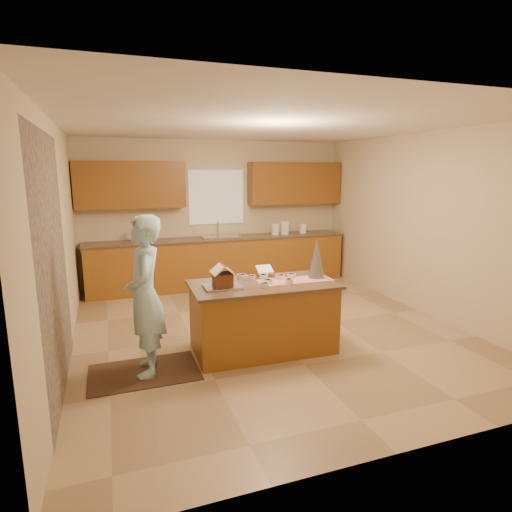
# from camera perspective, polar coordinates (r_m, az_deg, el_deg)

# --- Properties ---
(floor) EXTENTS (5.50, 5.50, 0.00)m
(floor) POSITION_cam_1_polar(r_m,az_deg,el_deg) (5.87, 1.60, -9.91)
(floor) COLOR tan
(floor) RESTS_ON ground
(ceiling) EXTENTS (5.50, 5.50, 0.00)m
(ceiling) POSITION_cam_1_polar(r_m,az_deg,el_deg) (5.50, 1.76, 17.30)
(ceiling) COLOR silver
(ceiling) RESTS_ON floor
(wall_back) EXTENTS (5.50, 5.50, 0.00)m
(wall_back) POSITION_cam_1_polar(r_m,az_deg,el_deg) (8.13, -5.39, 5.81)
(wall_back) COLOR beige
(wall_back) RESTS_ON floor
(wall_front) EXTENTS (5.50, 5.50, 0.00)m
(wall_front) POSITION_cam_1_polar(r_m,az_deg,el_deg) (3.17, 19.98, -3.57)
(wall_front) COLOR beige
(wall_front) RESTS_ON floor
(wall_left) EXTENTS (5.50, 5.50, 0.00)m
(wall_left) POSITION_cam_1_polar(r_m,az_deg,el_deg) (5.19, -25.05, 1.63)
(wall_left) COLOR beige
(wall_left) RESTS_ON floor
(wall_right) EXTENTS (5.50, 5.50, 0.00)m
(wall_right) POSITION_cam_1_polar(r_m,az_deg,el_deg) (6.84, 21.66, 4.01)
(wall_right) COLOR beige
(wall_right) RESTS_ON floor
(stone_accent) EXTENTS (0.00, 2.50, 2.50)m
(stone_accent) POSITION_cam_1_polar(r_m,az_deg,el_deg) (4.42, -25.59, -1.27)
(stone_accent) COLOR gray
(stone_accent) RESTS_ON wall_left
(window_curtain) EXTENTS (1.05, 0.03, 1.00)m
(window_curtain) POSITION_cam_1_polar(r_m,az_deg,el_deg) (8.08, -5.37, 7.91)
(window_curtain) COLOR white
(window_curtain) RESTS_ON wall_back
(back_counter_base) EXTENTS (4.80, 0.60, 0.88)m
(back_counter_base) POSITION_cam_1_polar(r_m,az_deg,el_deg) (7.99, -4.74, -0.90)
(back_counter_base) COLOR brown
(back_counter_base) RESTS_ON floor
(back_counter_top) EXTENTS (4.85, 0.63, 0.04)m
(back_counter_top) POSITION_cam_1_polar(r_m,az_deg,el_deg) (7.90, -4.79, 2.37)
(back_counter_top) COLOR brown
(back_counter_top) RESTS_ON back_counter_base
(upper_cabinet_left) EXTENTS (1.85, 0.35, 0.80)m
(upper_cabinet_left) POSITION_cam_1_polar(r_m,az_deg,el_deg) (7.69, -16.54, 9.18)
(upper_cabinet_left) COLOR brown
(upper_cabinet_left) RESTS_ON wall_back
(upper_cabinet_right) EXTENTS (1.85, 0.35, 0.80)m
(upper_cabinet_right) POSITION_cam_1_polar(r_m,az_deg,el_deg) (8.45, 5.24, 9.75)
(upper_cabinet_right) COLOR brown
(upper_cabinet_right) RESTS_ON wall_back
(sink) EXTENTS (0.70, 0.45, 0.12)m
(sink) POSITION_cam_1_polar(r_m,az_deg,el_deg) (7.90, -4.79, 2.29)
(sink) COLOR silver
(sink) RESTS_ON back_counter_top
(faucet) EXTENTS (0.03, 0.03, 0.28)m
(faucet) POSITION_cam_1_polar(r_m,az_deg,el_deg) (8.05, -5.14, 3.68)
(faucet) COLOR silver
(faucet) RESTS_ON back_counter_top
(island_base) EXTENTS (1.66, 0.86, 0.80)m
(island_base) POSITION_cam_1_polar(r_m,az_deg,el_deg) (5.12, 0.95, -8.40)
(island_base) COLOR brown
(island_base) RESTS_ON floor
(island_top) EXTENTS (1.73, 0.94, 0.04)m
(island_top) POSITION_cam_1_polar(r_m,az_deg,el_deg) (4.99, 0.97, -3.89)
(island_top) COLOR brown
(island_top) RESTS_ON island_base
(table_runner) EXTENTS (0.92, 0.35, 0.01)m
(table_runner) POSITION_cam_1_polar(r_m,az_deg,el_deg) (5.13, 5.30, -3.27)
(table_runner) COLOR #AB120C
(table_runner) RESTS_ON island_top
(baking_tray) EXTENTS (0.43, 0.32, 0.02)m
(baking_tray) POSITION_cam_1_polar(r_m,az_deg,el_deg) (4.81, -4.51, -4.15)
(baking_tray) COLOR silver
(baking_tray) RESTS_ON island_top
(cookbook) EXTENTS (0.20, 0.16, 0.09)m
(cookbook) POSITION_cam_1_polar(r_m,az_deg,el_deg) (5.33, 1.16, -1.80)
(cookbook) COLOR white
(cookbook) RESTS_ON island_top
(tinsel_tree) EXTENTS (0.21, 0.21, 0.50)m
(tinsel_tree) POSITION_cam_1_polar(r_m,az_deg,el_deg) (5.24, 8.17, -0.26)
(tinsel_tree) COLOR #A2A0AB
(tinsel_tree) RESTS_ON island_top
(rug) EXTENTS (1.15, 0.75, 0.01)m
(rug) POSITION_cam_1_polar(r_m,az_deg,el_deg) (4.87, -14.83, -14.93)
(rug) COLOR black
(rug) RESTS_ON floor
(boy) EXTENTS (0.46, 0.65, 1.69)m
(boy) POSITION_cam_1_polar(r_m,az_deg,el_deg) (4.56, -14.74, -5.22)
(boy) COLOR #B1E4FB
(boy) RESTS_ON rug
(canister_a) EXTENTS (0.16, 0.16, 0.22)m
(canister_a) POSITION_cam_1_polar(r_m,az_deg,el_deg) (8.23, 2.62, 3.65)
(canister_a) COLOR white
(canister_a) RESTS_ON back_counter_top
(canister_b) EXTENTS (0.18, 0.18, 0.25)m
(canister_b) POSITION_cam_1_polar(r_m,az_deg,el_deg) (8.30, 3.93, 3.84)
(canister_b) COLOR white
(canister_b) RESTS_ON back_counter_top
(canister_c) EXTENTS (0.14, 0.14, 0.20)m
(canister_c) POSITION_cam_1_polar(r_m,az_deg,el_deg) (8.47, 6.35, 3.75)
(canister_c) COLOR white
(canister_c) RESTS_ON back_counter_top
(paper_towel) EXTENTS (0.11, 0.11, 0.23)m
(paper_towel) POSITION_cam_1_polar(r_m,az_deg,el_deg) (7.64, -16.11, 2.69)
(paper_towel) COLOR white
(paper_towel) RESTS_ON back_counter_top
(gingerbread_house) EXTENTS (0.26, 0.26, 0.26)m
(gingerbread_house) POSITION_cam_1_polar(r_m,az_deg,el_deg) (4.78, -4.53, -2.92)
(gingerbread_house) COLOR brown
(gingerbread_house) RESTS_ON baking_tray
(candy_bowls) EXTENTS (0.71, 0.57, 0.05)m
(candy_bowls) POSITION_cam_1_polar(r_m,az_deg,el_deg) (5.10, 1.72, -3.07)
(candy_bowls) COLOR orange
(candy_bowls) RESTS_ON island_top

